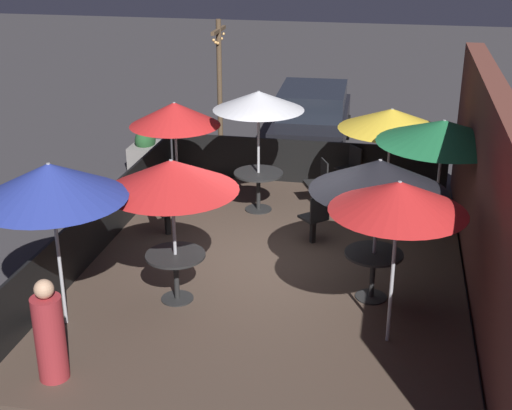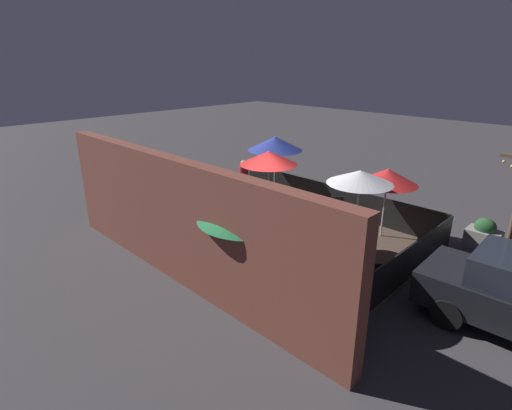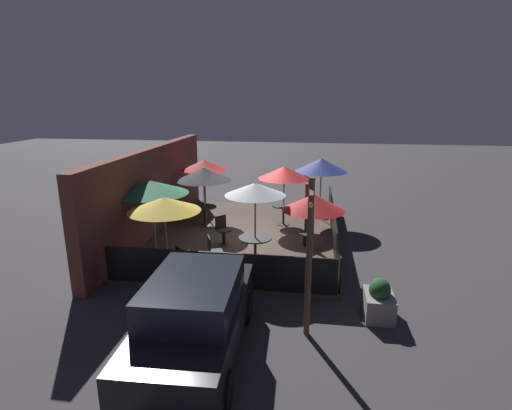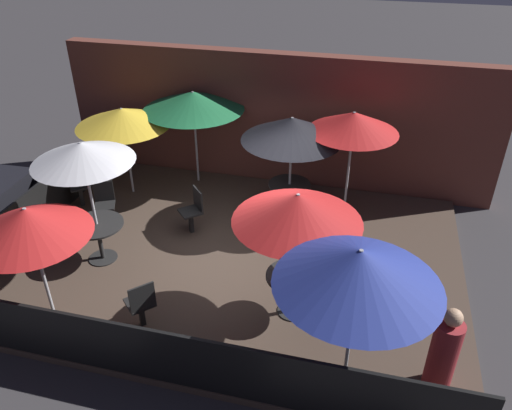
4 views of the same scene
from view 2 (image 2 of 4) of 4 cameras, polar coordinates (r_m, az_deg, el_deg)
name	(u,v)px [view 2 (image 2 of 4)]	position (r m, az deg, el deg)	size (l,w,h in m)	color
ground_plane	(272,239)	(12.22, 2.28, -4.89)	(60.00, 60.00, 0.00)	#383538
patio_deck	(272,237)	(12.19, 2.28, -4.63)	(8.27, 6.13, 0.12)	#47382D
building_wall	(179,222)	(9.62, -10.98, -2.36)	(9.87, 0.36, 3.09)	brown
fence_front	(330,198)	(14.22, 10.56, 1.03)	(8.07, 0.05, 0.95)	black
fence_side_left	(402,268)	(9.97, 20.13, -8.49)	(0.05, 5.93, 0.95)	black
patio_umbrella_0	(360,177)	(10.63, 14.66, 3.87)	(1.71, 1.71, 2.37)	#B2B2B7
patio_umbrella_1	(269,158)	(13.22, 1.84, 6.75)	(1.91, 1.91, 2.21)	#B2B2B7
patio_umbrella_2	(214,180)	(10.89, -6.09, 3.58)	(1.99, 1.99, 2.20)	#B2B2B7
patio_umbrella_3	(180,169)	(11.58, -10.78, 5.06)	(1.77, 1.77, 2.31)	#B2B2B7
patio_umbrella_4	(387,177)	(12.12, 18.27, 3.88)	(1.75, 1.75, 2.09)	#B2B2B7
patio_umbrella_5	(275,143)	(14.79, 2.75, 8.78)	(2.02, 2.02, 2.39)	#B2B2B7
patio_umbrella_6	(321,223)	(8.50, 9.33, -2.50)	(2.01, 2.01, 2.01)	#B2B2B7
patio_umbrella_7	(249,211)	(8.57, -0.99, -0.81)	(2.26, 2.26, 2.18)	#B2B2B7
dining_table_0	(355,233)	(11.15, 13.96, -3.88)	(0.96, 0.96, 0.77)	black
dining_table_1	(268,198)	(13.61, 1.78, 1.06)	(0.89, 0.89, 0.75)	black
dining_table_2	(215,226)	(11.35, -5.84, -3.04)	(0.87, 0.87, 0.75)	black
patio_chair_0	(338,210)	(13.06, 11.57, -0.67)	(0.57, 0.57, 0.91)	black
patio_chair_1	(286,236)	(10.94, 4.34, -4.38)	(0.57, 0.57, 0.94)	black
patio_chair_2	(370,278)	(9.27, 16.03, -9.98)	(0.56, 0.56, 0.94)	black
patio_chair_3	(348,256)	(10.10, 12.99, -7.17)	(0.53, 0.53, 0.92)	black
patron_0	(244,179)	(15.70, -1.75, 3.76)	(0.43, 0.43, 1.37)	maroon
planter_box	(484,235)	(13.23, 29.74, -3.78)	(0.90, 0.63, 0.92)	gray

